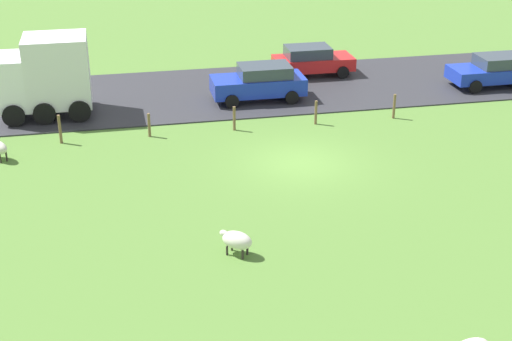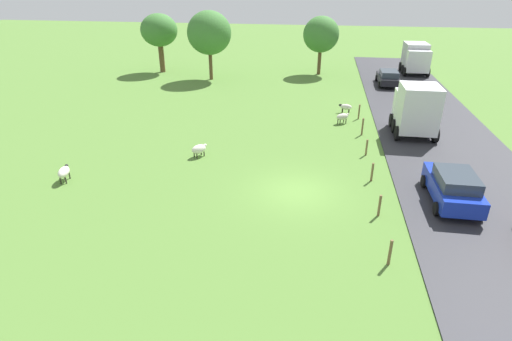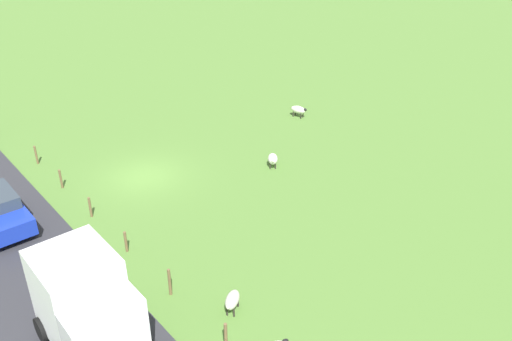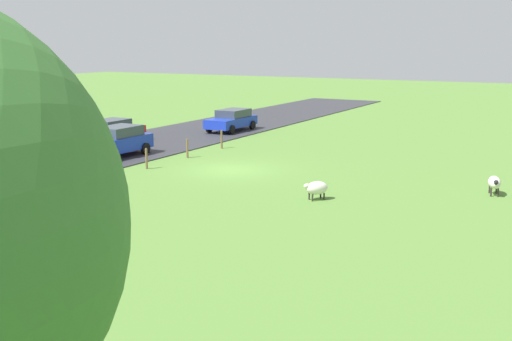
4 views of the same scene
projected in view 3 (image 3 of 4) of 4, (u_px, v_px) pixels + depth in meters
The scene contains 11 objects.
ground_plane at pixel (144, 177), 29.18m from camera, with size 160.00×160.00×0.00m, color #517A33.
sheep_0 at pixel (273, 159), 30.01m from camera, with size 1.03×1.10×0.77m.
sheep_1 at pixel (299, 110), 36.50m from camera, with size 0.77×1.27×0.80m.
sheep_3 at pixel (232, 300), 19.71m from camera, with size 1.10×0.98×0.79m.
fence_post_0 at pixel (36, 155), 30.32m from camera, with size 0.12×0.12×1.12m, color brown.
fence_post_1 at pixel (61, 179), 27.88m from camera, with size 0.12×0.12×1.07m, color brown.
fence_post_2 at pixel (90, 207), 25.44m from camera, with size 0.12×0.12×1.06m, color brown.
fence_post_3 at pixel (126, 242), 23.00m from camera, with size 0.12×0.12×1.02m, color brown.
fence_post_4 at pixel (170, 282), 20.50m from camera, with size 0.12×0.12×1.22m, color brown.
fence_post_5 at pixel (226, 336), 18.07m from camera, with size 0.12×0.12×1.15m, color brown.
truck_0 at pixel (86, 304), 17.56m from camera, with size 2.74×3.93×3.55m.
Camera 3 is at (11.60, 23.57, 14.15)m, focal length 37.10 mm.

